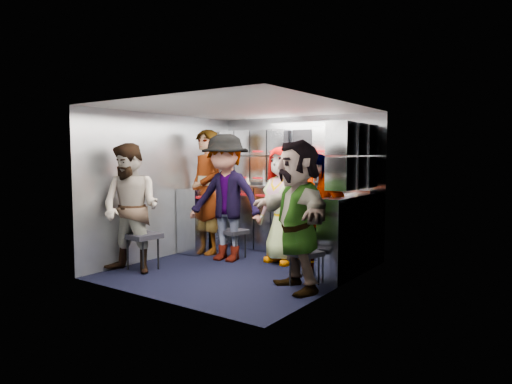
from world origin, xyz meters
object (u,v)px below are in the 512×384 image
Objects in this scene: jump_seat_near_right at (305,255)px; attendant_arc_d at (318,215)px; attendant_arc_b at (226,198)px; attendant_arc_a at (131,208)px; attendant_standing at (206,192)px; jump_seat_near_left at (143,238)px; jump_seat_mid_left at (234,233)px; jump_seat_center at (290,233)px; jump_seat_mid_right at (324,243)px; attendant_arc_e at (297,215)px; attendant_arc_c at (284,205)px.

jump_seat_near_right is 0.69m from attendant_arc_d.
attendant_arc_b reaches higher than jump_seat_near_right.
attendant_standing is at bearing 75.40° from attendant_arc_a.
jump_seat_near_left is 0.27× the size of attendant_arc_b.
jump_seat_center is at bearing 26.85° from jump_seat_mid_left.
jump_seat_mid_left is at bearing 13.78° from attendant_standing.
attendant_arc_a reaches higher than jump_seat_center.
attendant_arc_a is (-0.55, -1.41, 0.46)m from jump_seat_mid_left.
attendant_arc_b is (-0.00, -0.18, 0.53)m from jump_seat_mid_left.
attendant_arc_a is (-1.29, -1.78, 0.44)m from jump_seat_center.
jump_seat_mid_left is 0.80m from attendant_standing.
jump_seat_near_right is (0.81, -1.03, -0.03)m from jump_seat_center.
jump_seat_center is (1.29, 1.60, -0.04)m from jump_seat_near_left.
jump_seat_center is 0.25× the size of attendant_arc_b.
attendant_arc_b is at bearing -143.13° from jump_seat_center.
jump_seat_mid_right is at bearing 84.35° from attendant_arc_d.
jump_seat_mid_right is 0.26× the size of attendant_arc_a.
attendant_arc_e is at bearing -82.21° from jump_seat_mid_right.
jump_seat_near_right is 0.23× the size of attendant_arc_b.
jump_seat_near_right is at bearing -23.96° from attendant_arc_b.
attendant_arc_a is at bearing -118.92° from attendant_arc_c.
jump_seat_center is 1.52m from attendant_arc_e.
jump_seat_mid_right is 1.01× the size of jump_seat_near_right.
attendant_arc_c reaches higher than jump_seat_near_left.
attendant_arc_e is (2.10, 0.39, 0.41)m from jump_seat_near_left.
jump_seat_near_right is 0.22× the size of attendant_standing.
attendant_arc_b is (-0.74, -0.55, 0.51)m from jump_seat_center.
attendant_standing is (-1.29, -0.34, 0.56)m from jump_seat_center.
jump_seat_mid_right is at bearing 33.26° from jump_seat_near_left.
attendant_arc_c is at bearing 47.74° from jump_seat_near_left.
jump_seat_mid_right is 0.43m from attendant_arc_d.
attendant_arc_d is at bearing -90.00° from jump_seat_mid_right.
attendant_arc_b reaches higher than attendant_arc_c.
attendant_standing is at bearing -165.21° from jump_seat_center.
jump_seat_near_left is at bearing -146.74° from jump_seat_mid_right.
jump_seat_near_right is at bearing -82.87° from attendant_arc_d.
attendant_arc_a reaches higher than jump_seat_mid_right.
jump_seat_center is 1.09× the size of jump_seat_near_right.
jump_seat_mid_right reaches higher than jump_seat_mid_left.
jump_seat_center is at bearing 39.46° from attendant_arc_a.
jump_seat_center is at bearing 30.04° from attendant_arc_b.
attendant_arc_d reaches higher than jump_seat_near_left.
jump_seat_mid_left is 1.58m from attendant_arc_a.
attendant_arc_c is at bearing -90.00° from jump_seat_center.
attendant_arc_c is (0.74, 0.19, 0.44)m from jump_seat_mid_left.
attendant_arc_d is (1.42, 0.07, -0.14)m from attendant_arc_b.
jump_seat_mid_right is at bearing 3.11° from attendant_arc_b.
attendant_arc_e reaches higher than jump_seat_mid_right.
attendant_arc_c reaches higher than jump_seat_center.
attendant_arc_c is (1.29, 1.42, 0.39)m from jump_seat_near_left.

